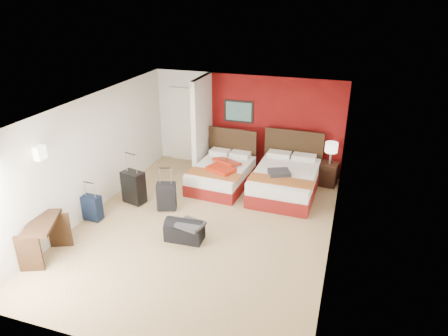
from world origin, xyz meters
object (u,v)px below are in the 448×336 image
at_px(bed_right, 285,182).
at_px(nightstand, 328,174).
at_px(table_lamp, 331,153).
at_px(red_suitcase_open, 224,166).
at_px(suitcase_charcoal, 167,197).
at_px(duffel_bag, 184,231).
at_px(bed_left, 221,176).
at_px(suitcase_black, 134,188).
at_px(desk, 45,240).
at_px(suitcase_navy, 92,209).

relative_size(bed_right, nightstand, 3.50).
bearing_deg(bed_right, table_lamp, 42.74).
bearing_deg(red_suitcase_open, suitcase_charcoal, -97.36).
distance_m(bed_right, duffel_bag, 2.92).
bearing_deg(bed_left, table_lamp, 22.93).
bearing_deg(bed_left, suitcase_black, -134.04).
relative_size(red_suitcase_open, table_lamp, 1.61).
bearing_deg(table_lamp, red_suitcase_open, -158.03).
xyz_separation_m(duffel_bag, desk, (-2.12, -1.31, 0.20)).
xyz_separation_m(suitcase_charcoal, duffel_bag, (0.83, -0.96, -0.12)).
distance_m(suitcase_navy, duffel_bag, 2.12).
bearing_deg(bed_left, desk, -114.74).
relative_size(bed_right, suitcase_navy, 3.85).
distance_m(suitcase_black, duffel_bag, 1.96).
distance_m(bed_left, bed_right, 1.56).
bearing_deg(duffel_bag, nightstand, 51.54).
bearing_deg(table_lamp, suitcase_navy, -144.43).
xyz_separation_m(bed_right, table_lamp, (0.93, 0.82, 0.54)).
xyz_separation_m(red_suitcase_open, nightstand, (2.39, 0.96, -0.30)).
distance_m(suitcase_black, suitcase_charcoal, 0.84).
relative_size(nightstand, suitcase_charcoal, 0.95).
xyz_separation_m(table_lamp, duffel_bag, (-2.42, -3.33, -0.66)).
distance_m(red_suitcase_open, suitcase_navy, 3.15).
bearing_deg(suitcase_charcoal, desk, -138.08).
bearing_deg(nightstand, suitcase_navy, -137.32).
bearing_deg(duffel_bag, suitcase_navy, 175.15).
xyz_separation_m(bed_left, suitcase_charcoal, (-0.76, -1.50, 0.04)).
relative_size(nightstand, table_lamp, 1.07).
xyz_separation_m(bed_left, desk, (-2.05, -3.77, 0.11)).
xyz_separation_m(table_lamp, suitcase_navy, (-4.53, -3.24, -0.58)).
xyz_separation_m(suitcase_navy, duffel_bag, (2.12, -0.09, -0.08)).
height_order(red_suitcase_open, nightstand, red_suitcase_open).
bearing_deg(suitcase_black, suitcase_charcoal, 9.17).
distance_m(table_lamp, desk, 6.50).
distance_m(bed_right, nightstand, 1.24).
relative_size(suitcase_navy, duffel_bag, 0.72).
xyz_separation_m(suitcase_black, desk, (-0.46, -2.33, 0.01)).
height_order(suitcase_navy, duffel_bag, suitcase_navy).
bearing_deg(table_lamp, bed_right, -138.80).
xyz_separation_m(bed_right, duffel_bag, (-1.49, -2.51, -0.12)).
bearing_deg(red_suitcase_open, nightstand, 46.05).
bearing_deg(red_suitcase_open, suitcase_black, -117.50).
distance_m(bed_left, duffel_bag, 2.47).
bearing_deg(suitcase_charcoal, table_lamp, 17.69).
relative_size(suitcase_black, desk, 0.80).
bearing_deg(suitcase_black, nightstand, 42.81).
height_order(bed_right, table_lamp, table_lamp).
height_order(suitcase_charcoal, duffel_bag, suitcase_charcoal).
bearing_deg(duffel_bag, desk, -150.88).
bearing_deg(table_lamp, suitcase_charcoal, -143.91).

